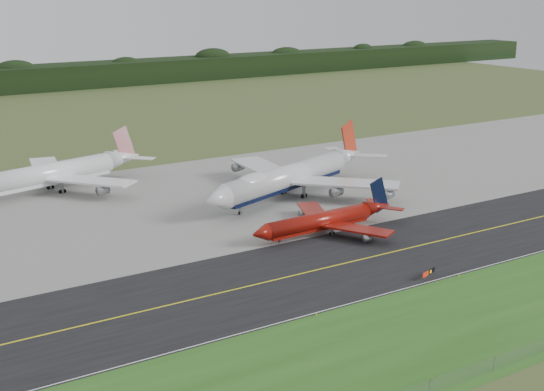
{
  "coord_description": "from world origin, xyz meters",
  "views": [
    {
      "loc": [
        -93.73,
        -111.07,
        51.14
      ],
      "look_at": [
        -9.93,
        22.0,
        7.3
      ],
      "focal_mm": 50.0,
      "sensor_mm": 36.0,
      "label": 1
    }
  ],
  "objects": [
    {
      "name": "grass_verge",
      "position": [
        0.0,
        -35.0,
        0.01
      ],
      "size": [
        400.0,
        30.0,
        0.01
      ],
      "primitive_type": "cube",
      "color": "#275B1A",
      "rests_on": "ground"
    },
    {
      "name": "edge_marker_left",
      "position": [
        -28.33,
        -20.5,
        0.25
      ],
      "size": [
        0.16,
        0.16,
        0.5
      ],
      "primitive_type": "cylinder",
      "color": "yellow",
      "rests_on": "ground"
    },
    {
      "name": "jet_star_tail",
      "position": [
        -40.86,
        77.33,
        4.69
      ],
      "size": [
        52.79,
        43.31,
        14.07
      ],
      "color": "white",
      "rests_on": "ground"
    },
    {
      "name": "horizon_treeline",
      "position": [
        0.0,
        273.76,
        5.47
      ],
      "size": [
        700.0,
        25.0,
        12.0
      ],
      "color": "black",
      "rests_on": "ground"
    },
    {
      "name": "edge_marker_center",
      "position": [
        3.5,
        -20.5,
        0.25
      ],
      "size": [
        0.16,
        0.16,
        0.5
      ],
      "primitive_type": "cylinder",
      "color": "yellow",
      "rests_on": "ground"
    },
    {
      "name": "apron",
      "position": [
        0.0,
        51.0,
        0.01
      ],
      "size": [
        400.0,
        78.0,
        0.01
      ],
      "primitive_type": "cube",
      "color": "gray",
      "rests_on": "ground"
    },
    {
      "name": "taxiway_centreline",
      "position": [
        0.0,
        -4.0,
        0.03
      ],
      "size": [
        400.0,
        0.4,
        0.0
      ],
      "primitive_type": "cube",
      "color": "yellow",
      "rests_on": "taxiway"
    },
    {
      "name": "jet_ba_747",
      "position": [
        7.23,
        40.55,
        5.39
      ],
      "size": [
        60.96,
        49.08,
        15.83
      ],
      "color": "silver",
      "rests_on": "ground"
    },
    {
      "name": "taxiway_sign",
      "position": [
        -1.62,
        -17.98,
        1.03
      ],
      "size": [
        4.19,
        1.58,
        1.46
      ],
      "color": "slate",
      "rests_on": "ground"
    },
    {
      "name": "taxiway",
      "position": [
        0.0,
        -4.0,
        0.01
      ],
      "size": [
        400.0,
        32.0,
        0.02
      ],
      "primitive_type": "cube",
      "color": "black",
      "rests_on": "ground"
    },
    {
      "name": "ground",
      "position": [
        0.0,
        0.0,
        0.0
      ],
      "size": [
        600.0,
        600.0,
        0.0
      ],
      "primitive_type": "plane",
      "color": "#425226",
      "rests_on": "ground"
    },
    {
      "name": "jet_red_737",
      "position": [
        -1.88,
        13.17,
        2.75
      ],
      "size": [
        36.85,
        30.06,
        9.96
      ],
      "color": "maroon",
      "rests_on": "ground"
    },
    {
      "name": "taxiway_edge_line",
      "position": [
        0.0,
        -19.5,
        0.03
      ],
      "size": [
        400.0,
        0.25,
        0.0
      ],
      "primitive_type": "cube",
      "color": "silver",
      "rests_on": "taxiway"
    }
  ]
}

